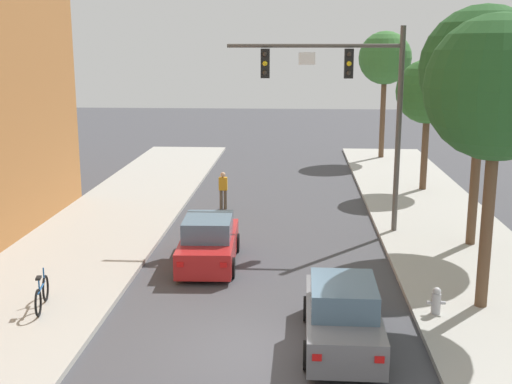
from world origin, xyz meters
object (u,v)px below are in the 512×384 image
(street_tree_third, at_px, (428,92))
(bicycle_leaning, at_px, (42,294))
(street_tree_farthest, at_px, (385,59))
(street_tree_nearest, at_px, (498,89))
(car_following_grey, at_px, (342,316))
(street_tree_second, at_px, (483,70))
(car_lead_red, at_px, (209,243))
(pedestrian_crossing_road, at_px, (223,189))
(fire_hydrant, at_px, (436,301))
(traffic_signal_mast, at_px, (351,91))

(street_tree_third, bearing_deg, bicycle_leaning, -129.33)
(street_tree_farthest, bearing_deg, street_tree_nearest, -90.67)
(street_tree_nearest, distance_m, street_tree_farthest, 23.99)
(car_following_grey, distance_m, street_tree_second, 10.87)
(car_lead_red, height_order, bicycle_leaning, car_lead_red)
(pedestrian_crossing_road, height_order, fire_hydrant, pedestrian_crossing_road)
(pedestrian_crossing_road, height_order, street_tree_farthest, street_tree_farthest)
(street_tree_third, bearing_deg, street_tree_nearest, -94.49)
(street_tree_second, height_order, street_tree_third, street_tree_second)
(pedestrian_crossing_road, bearing_deg, street_tree_farthest, 57.68)
(pedestrian_crossing_road, relative_size, street_tree_second, 0.20)
(car_lead_red, bearing_deg, fire_hydrant, -31.69)
(street_tree_farthest, bearing_deg, bicycle_leaning, -115.57)
(pedestrian_crossing_road, distance_m, street_tree_third, 10.84)
(pedestrian_crossing_road, xyz_separation_m, street_tree_farthest, (8.42, 13.30, 5.27))
(pedestrian_crossing_road, distance_m, fire_hydrant, 13.21)
(street_tree_third, bearing_deg, car_following_grey, -106.42)
(pedestrian_crossing_road, relative_size, fire_hydrant, 2.28)
(traffic_signal_mast, bearing_deg, car_following_grey, -94.70)
(street_tree_nearest, bearing_deg, pedestrian_crossing_road, 127.29)
(street_tree_second, bearing_deg, street_tree_nearest, -101.51)
(traffic_signal_mast, relative_size, street_tree_third, 1.21)
(car_lead_red, bearing_deg, car_following_grey, -55.00)
(car_lead_red, xyz_separation_m, street_tree_second, (8.94, 2.34, 5.45))
(car_following_grey, bearing_deg, pedestrian_crossing_road, 108.36)
(fire_hydrant, height_order, street_tree_second, street_tree_second)
(fire_hydrant, xyz_separation_m, street_tree_farthest, (1.60, 24.61, 5.68))
(traffic_signal_mast, height_order, car_following_grey, traffic_signal_mast)
(street_tree_nearest, relative_size, street_tree_third, 1.22)
(pedestrian_crossing_road, bearing_deg, street_tree_third, 23.33)
(car_following_grey, distance_m, pedestrian_crossing_road, 13.64)
(car_following_grey, xyz_separation_m, fire_hydrant, (2.52, 1.63, -0.22))
(street_tree_nearest, bearing_deg, traffic_signal_mast, 112.84)
(street_tree_nearest, bearing_deg, bicycle_leaning, -175.47)
(street_tree_third, bearing_deg, fire_hydrant, -99.16)
(fire_hydrant, height_order, street_tree_farthest, street_tree_farthest)
(traffic_signal_mast, xyz_separation_m, street_tree_second, (4.22, -1.56, 0.84))
(car_lead_red, xyz_separation_m, pedestrian_crossing_road, (-0.36, 7.32, 0.19))
(street_tree_second, xyz_separation_m, street_tree_farthest, (-0.88, 18.28, 0.01))
(traffic_signal_mast, distance_m, street_tree_third, 8.56)
(street_tree_nearest, bearing_deg, car_lead_red, 156.60)
(bicycle_leaning, distance_m, street_tree_third, 20.63)
(traffic_signal_mast, relative_size, pedestrian_crossing_road, 4.57)
(car_lead_red, distance_m, pedestrian_crossing_road, 7.33)
(pedestrian_crossing_road, xyz_separation_m, street_tree_third, (9.29, 4.01, 3.90))
(street_tree_third, bearing_deg, pedestrian_crossing_road, -156.67)
(fire_hydrant, bearing_deg, bicycle_leaning, -178.34)
(street_tree_nearest, relative_size, street_tree_farthest, 0.99)
(bicycle_leaning, bearing_deg, street_tree_farthest, 64.43)
(traffic_signal_mast, xyz_separation_m, street_tree_nearest, (3.06, -7.26, 0.57))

